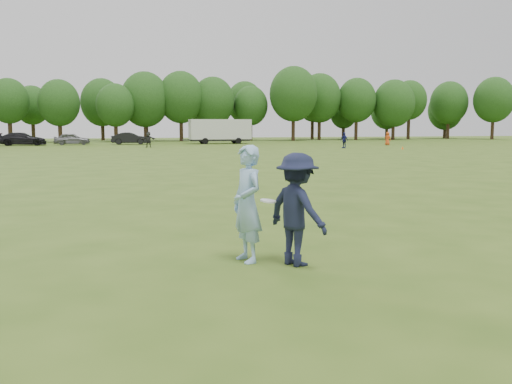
# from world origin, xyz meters

# --- Properties ---
(ground) EXTENTS (200.00, 200.00, 0.00)m
(ground) POSITION_xyz_m (0.00, 0.00, 0.00)
(ground) COLOR #375518
(ground) RESTS_ON ground
(thrower) EXTENTS (0.63, 0.82, 2.00)m
(thrower) POSITION_xyz_m (-0.87, -0.49, 1.00)
(thrower) COLOR #92BAE2
(thrower) RESTS_ON ground
(defender) EXTENTS (1.14, 1.40, 1.88)m
(defender) POSITION_xyz_m (-0.13, -0.93, 0.94)
(defender) COLOR #181D36
(defender) RESTS_ON ground
(player_far_b) EXTENTS (0.79, 1.06, 1.67)m
(player_far_b) POSITION_xyz_m (21.14, 43.43, 0.84)
(player_far_b) COLOR navy
(player_far_b) RESTS_ON ground
(player_far_c) EXTENTS (0.88, 0.95, 1.62)m
(player_far_c) POSITION_xyz_m (30.04, 50.21, 0.81)
(player_far_c) COLOR #DD4C1A
(player_far_c) RESTS_ON ground
(player_far_d) EXTENTS (1.68, 0.86, 1.73)m
(player_far_d) POSITION_xyz_m (1.41, 51.32, 0.87)
(player_far_d) COLOR #2A2A2A
(player_far_d) RESTS_ON ground
(car_d) EXTENTS (5.38, 2.19, 1.56)m
(car_d) POSITION_xyz_m (-12.69, 60.69, 0.78)
(car_d) COLOR black
(car_d) RESTS_ON ground
(car_e) EXTENTS (4.31, 1.75, 1.47)m
(car_e) POSITION_xyz_m (-7.12, 61.44, 0.73)
(car_e) COLOR slate
(car_e) RESTS_ON ground
(car_f) EXTENTS (4.78, 2.19, 1.52)m
(car_f) POSITION_xyz_m (-0.11, 61.36, 0.76)
(car_f) COLOR black
(car_f) RESTS_ON ground
(field_cone) EXTENTS (0.28, 0.28, 0.30)m
(field_cone) POSITION_xyz_m (25.70, 39.39, 0.15)
(field_cone) COLOR orange
(field_cone) RESTS_ON ground
(disc_in_play) EXTENTS (0.33, 0.33, 0.07)m
(disc_in_play) POSITION_xyz_m (-0.57, -0.72, 1.07)
(disc_in_play) COLOR white
(disc_in_play) RESTS_ON ground
(cargo_trailer) EXTENTS (9.00, 2.75, 3.20)m
(cargo_trailer) POSITION_xyz_m (11.45, 61.06, 1.78)
(cargo_trailer) COLOR silver
(cargo_trailer) RESTS_ON ground
(treeline) EXTENTS (130.35, 18.39, 11.74)m
(treeline) POSITION_xyz_m (2.81, 76.90, 6.26)
(treeline) COLOR #332114
(treeline) RESTS_ON ground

